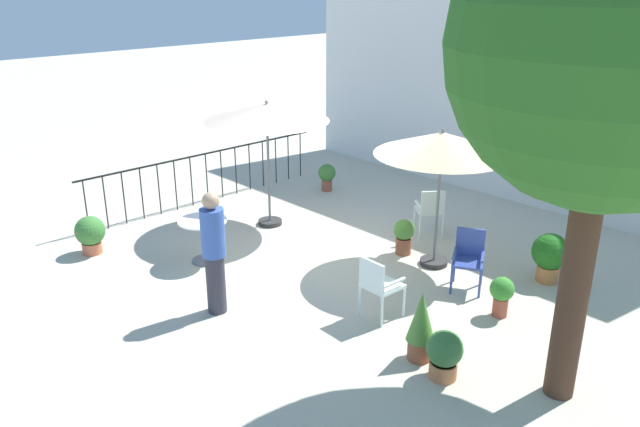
{
  "coord_description": "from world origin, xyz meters",
  "views": [
    {
      "loc": [
        6.93,
        -6.68,
        4.35
      ],
      "look_at": [
        0.0,
        -0.15,
        0.73
      ],
      "focal_mm": 35.47,
      "sensor_mm": 36.0,
      "label": 1
    }
  ],
  "objects_px": {
    "shade_tree": "(621,46)",
    "potted_plant_6": "(421,324)",
    "patio_chair_0": "(469,256)",
    "potted_plant_5": "(404,235)",
    "standing_person": "(214,252)",
    "potted_plant_1": "(327,175)",
    "patio_umbrella_1": "(442,145)",
    "potted_plant_3": "(90,233)",
    "cafe_table_0": "(203,233)",
    "patio_umbrella_0": "(267,114)",
    "potted_plant_0": "(550,255)",
    "potted_plant_4": "(444,353)",
    "patio_chair_2": "(431,209)",
    "patio_chair_1": "(378,283)",
    "potted_plant_2": "(502,293)"
  },
  "relations": [
    {
      "from": "patio_umbrella_1",
      "to": "potted_plant_4",
      "type": "xyz_separation_m",
      "value": [
        1.92,
        -2.37,
        -1.65
      ]
    },
    {
      "from": "potted_plant_1",
      "to": "standing_person",
      "type": "relative_size",
      "value": 0.34
    },
    {
      "from": "shade_tree",
      "to": "potted_plant_6",
      "type": "bearing_deg",
      "value": -157.25
    },
    {
      "from": "potted_plant_1",
      "to": "potted_plant_6",
      "type": "height_order",
      "value": "potted_plant_6"
    },
    {
      "from": "patio_umbrella_1",
      "to": "potted_plant_1",
      "type": "height_order",
      "value": "patio_umbrella_1"
    },
    {
      "from": "cafe_table_0",
      "to": "potted_plant_1",
      "type": "xyz_separation_m",
      "value": [
        -1.22,
        3.9,
        -0.15
      ]
    },
    {
      "from": "potted_plant_6",
      "to": "cafe_table_0",
      "type": "bearing_deg",
      "value": -175.48
    },
    {
      "from": "patio_chair_2",
      "to": "cafe_table_0",
      "type": "bearing_deg",
      "value": -118.11
    },
    {
      "from": "patio_chair_1",
      "to": "potted_plant_3",
      "type": "distance_m",
      "value": 5.02
    },
    {
      "from": "potted_plant_6",
      "to": "potted_plant_3",
      "type": "bearing_deg",
      "value": -165.06
    },
    {
      "from": "patio_chair_1",
      "to": "potted_plant_3",
      "type": "height_order",
      "value": "patio_chair_1"
    },
    {
      "from": "potted_plant_2",
      "to": "potted_plant_5",
      "type": "distance_m",
      "value": 2.29
    },
    {
      "from": "cafe_table_0",
      "to": "patio_chair_2",
      "type": "height_order",
      "value": "patio_chair_2"
    },
    {
      "from": "potted_plant_4",
      "to": "potted_plant_6",
      "type": "height_order",
      "value": "potted_plant_6"
    },
    {
      "from": "patio_umbrella_1",
      "to": "potted_plant_6",
      "type": "distance_m",
      "value": 3.1
    },
    {
      "from": "patio_chair_1",
      "to": "potted_plant_1",
      "type": "xyz_separation_m",
      "value": [
        -4.33,
        3.21,
        -0.17
      ]
    },
    {
      "from": "patio_umbrella_1",
      "to": "cafe_table_0",
      "type": "bearing_deg",
      "value": -135.13
    },
    {
      "from": "potted_plant_1",
      "to": "potted_plant_6",
      "type": "xyz_separation_m",
      "value": [
        5.33,
        -3.58,
        0.13
      ]
    },
    {
      "from": "potted_plant_1",
      "to": "potted_plant_6",
      "type": "bearing_deg",
      "value": -33.88
    },
    {
      "from": "patio_chair_2",
      "to": "patio_umbrella_0",
      "type": "bearing_deg",
      "value": -144.93
    },
    {
      "from": "potted_plant_3",
      "to": "patio_chair_0",
      "type": "bearing_deg",
      "value": 35.2
    },
    {
      "from": "patio_umbrella_0",
      "to": "standing_person",
      "type": "bearing_deg",
      "value": -51.82
    },
    {
      "from": "patio_chair_0",
      "to": "standing_person",
      "type": "relative_size",
      "value": 0.51
    },
    {
      "from": "potted_plant_2",
      "to": "potted_plant_4",
      "type": "relative_size",
      "value": 0.95
    },
    {
      "from": "patio_umbrella_0",
      "to": "potted_plant_3",
      "type": "xyz_separation_m",
      "value": [
        -1.01,
        -2.97,
        -1.72
      ]
    },
    {
      "from": "cafe_table_0",
      "to": "potted_plant_6",
      "type": "relative_size",
      "value": 0.87
    },
    {
      "from": "potted_plant_3",
      "to": "potted_plant_4",
      "type": "distance_m",
      "value": 6.24
    },
    {
      "from": "cafe_table_0",
      "to": "potted_plant_4",
      "type": "relative_size",
      "value": 1.31
    },
    {
      "from": "standing_person",
      "to": "potted_plant_1",
      "type": "bearing_deg",
      "value": 119.96
    },
    {
      "from": "patio_chair_0",
      "to": "potted_plant_5",
      "type": "distance_m",
      "value": 1.44
    },
    {
      "from": "shade_tree",
      "to": "potted_plant_3",
      "type": "relative_size",
      "value": 8.17
    },
    {
      "from": "potted_plant_1",
      "to": "patio_umbrella_1",
      "type": "bearing_deg",
      "value": -18.85
    },
    {
      "from": "shade_tree",
      "to": "potted_plant_6",
      "type": "distance_m",
      "value": 3.67
    },
    {
      "from": "potted_plant_5",
      "to": "cafe_table_0",
      "type": "bearing_deg",
      "value": -128.01
    },
    {
      "from": "potted_plant_2",
      "to": "potted_plant_4",
      "type": "xyz_separation_m",
      "value": [
        0.32,
        -1.71,
        -0.02
      ]
    },
    {
      "from": "shade_tree",
      "to": "potted_plant_0",
      "type": "relative_size",
      "value": 6.94
    },
    {
      "from": "patio_umbrella_0",
      "to": "potted_plant_0",
      "type": "relative_size",
      "value": 3.04
    },
    {
      "from": "potted_plant_3",
      "to": "potted_plant_4",
      "type": "xyz_separation_m",
      "value": [
        6.08,
        1.41,
        -0.04
      ]
    },
    {
      "from": "patio_chair_0",
      "to": "potted_plant_5",
      "type": "relative_size",
      "value": 1.48
    },
    {
      "from": "patio_chair_0",
      "to": "potted_plant_0",
      "type": "xyz_separation_m",
      "value": [
        0.72,
        1.06,
        -0.07
      ]
    },
    {
      "from": "potted_plant_3",
      "to": "potted_plant_5",
      "type": "xyz_separation_m",
      "value": [
        3.55,
        3.75,
        -0.02
      ]
    },
    {
      "from": "potted_plant_3",
      "to": "standing_person",
      "type": "xyz_separation_m",
      "value": [
        3.03,
        0.4,
        0.54
      ]
    },
    {
      "from": "patio_umbrella_0",
      "to": "potted_plant_3",
      "type": "distance_m",
      "value": 3.58
    },
    {
      "from": "patio_umbrella_1",
      "to": "patio_chair_1",
      "type": "distance_m",
      "value": 2.44
    },
    {
      "from": "patio_chair_1",
      "to": "potted_plant_2",
      "type": "relative_size",
      "value": 1.55
    },
    {
      "from": "potted_plant_1",
      "to": "potted_plant_3",
      "type": "xyz_separation_m",
      "value": [
        -0.33,
        -5.09,
        0.01
      ]
    },
    {
      "from": "patio_umbrella_1",
      "to": "potted_plant_4",
      "type": "bearing_deg",
      "value": -50.92
    },
    {
      "from": "shade_tree",
      "to": "potted_plant_1",
      "type": "xyz_separation_m",
      "value": [
        -6.86,
        2.94,
        -3.4
      ]
    },
    {
      "from": "potted_plant_3",
      "to": "potted_plant_2",
      "type": "bearing_deg",
      "value": 28.49
    },
    {
      "from": "patio_umbrella_1",
      "to": "patio_chair_2",
      "type": "relative_size",
      "value": 2.51
    }
  ]
}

